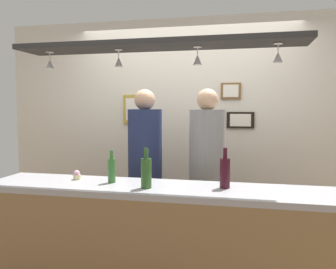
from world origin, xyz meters
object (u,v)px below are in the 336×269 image
object	(u,v)px
person_middle_grey_shirt	(207,161)
bottle_champagne_green	(146,172)
picture_frame_caricature	(134,109)
cupcake	(77,175)
bottle_beer_green_import	(112,170)
person_left_navy_shirt	(145,159)
bottle_wine_dark_red	(225,172)
picture_frame_upper_small	(231,91)
picture_frame_lower_pair	(240,120)

from	to	relation	value
person_middle_grey_shirt	bottle_champagne_green	xyz separation A→B (m)	(-0.36, -0.87, 0.04)
bottle_champagne_green	picture_frame_caricature	size ratio (longest dim) A/B	0.88
person_middle_grey_shirt	cupcake	distance (m)	1.23
bottle_beer_green_import	bottle_champagne_green	distance (m)	0.34
person_left_navy_shirt	picture_frame_caricature	size ratio (longest dim) A/B	5.19
bottle_wine_dark_red	picture_frame_upper_small	bearing A→B (deg)	90.74
picture_frame_lower_pair	picture_frame_caricature	bearing A→B (deg)	180.00
bottle_beer_green_import	picture_frame_caricature	bearing A→B (deg)	100.47
cupcake	person_middle_grey_shirt	bearing A→B (deg)	34.88
person_left_navy_shirt	bottle_wine_dark_red	bearing A→B (deg)	-41.79
person_left_navy_shirt	picture_frame_caricature	world-z (taller)	person_left_navy_shirt
bottle_wine_dark_red	picture_frame_upper_small	size ratio (longest dim) A/B	1.36
bottle_wine_dark_red	picture_frame_lower_pair	xyz separation A→B (m)	(0.09, 1.35, 0.34)
cupcake	bottle_wine_dark_red	bearing A→B (deg)	-2.00
picture_frame_upper_small	picture_frame_caricature	bearing A→B (deg)	180.00
picture_frame_upper_small	bottle_champagne_green	bearing A→B (deg)	-110.52
person_middle_grey_shirt	picture_frame_lower_pair	bearing A→B (deg)	63.52
bottle_beer_green_import	picture_frame_lower_pair	world-z (taller)	picture_frame_lower_pair
person_middle_grey_shirt	cupcake	size ratio (longest dim) A/B	22.62
picture_frame_caricature	picture_frame_lower_pair	bearing A→B (deg)	0.00
cupcake	picture_frame_upper_small	distance (m)	1.93
bottle_champagne_green	bottle_wine_dark_red	world-z (taller)	same
cupcake	picture_frame_lower_pair	xyz separation A→B (m)	(1.31, 1.31, 0.42)
person_middle_grey_shirt	cupcake	world-z (taller)	person_middle_grey_shirt
picture_frame_upper_small	bottle_wine_dark_red	bearing A→B (deg)	-89.26
cupcake	picture_frame_caricature	bearing A→B (deg)	86.67
cupcake	picture_frame_caricature	distance (m)	1.42
picture_frame_upper_small	picture_frame_lower_pair	xyz separation A→B (m)	(0.11, 0.00, -0.32)
picture_frame_upper_small	person_middle_grey_shirt	bearing A→B (deg)	-107.71
bottle_wine_dark_red	picture_frame_upper_small	world-z (taller)	picture_frame_upper_small
person_left_navy_shirt	cupcake	world-z (taller)	person_left_navy_shirt
person_left_navy_shirt	bottle_wine_dark_red	xyz separation A→B (m)	(0.83, -0.74, 0.04)
bottle_wine_dark_red	picture_frame_caricature	world-z (taller)	picture_frame_caricature
person_middle_grey_shirt	picture_frame_caricature	size ratio (longest dim) A/B	5.19
picture_frame_caricature	picture_frame_upper_small	bearing A→B (deg)	0.00
bottle_champagne_green	picture_frame_upper_small	bearing A→B (deg)	69.48
person_left_navy_shirt	bottle_beer_green_import	size ratio (longest dim) A/B	6.79
bottle_champagne_green	picture_frame_caricature	xyz separation A→B (m)	(-0.57, 1.48, 0.46)
bottle_beer_green_import	cupcake	xyz separation A→B (m)	(-0.33, 0.05, -0.07)
person_middle_grey_shirt	picture_frame_upper_small	distance (m)	0.95
bottle_champagne_green	cupcake	distance (m)	0.67
picture_frame_caricature	picture_frame_upper_small	distance (m)	1.14
picture_frame_lower_pair	bottle_beer_green_import	bearing A→B (deg)	-125.89
picture_frame_caricature	picture_frame_upper_small	xyz separation A→B (m)	(1.12, 0.00, 0.20)
person_left_navy_shirt	bottle_champagne_green	distance (m)	0.91
picture_frame_lower_pair	person_left_navy_shirt	bearing A→B (deg)	-146.61
person_middle_grey_shirt	picture_frame_caricature	world-z (taller)	person_middle_grey_shirt
picture_frame_upper_small	picture_frame_lower_pair	size ratio (longest dim) A/B	0.73
picture_frame_lower_pair	picture_frame_upper_small	bearing A→B (deg)	180.00
person_left_navy_shirt	picture_frame_lower_pair	world-z (taller)	person_left_navy_shirt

